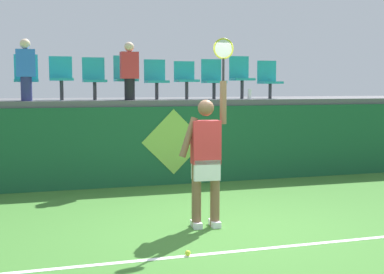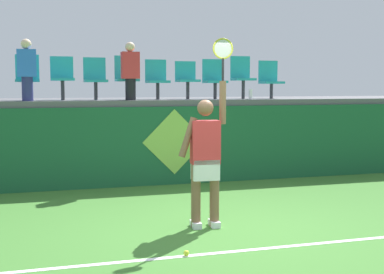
% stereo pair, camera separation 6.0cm
% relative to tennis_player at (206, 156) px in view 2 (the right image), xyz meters
% --- Properties ---
extents(ground_plane, '(40.00, 40.00, 0.00)m').
position_rel_tennis_player_xyz_m(ground_plane, '(0.19, -0.25, -0.98)').
color(ground_plane, '#3D752D').
extents(court_back_wall, '(13.65, 0.20, 1.52)m').
position_rel_tennis_player_xyz_m(court_back_wall, '(0.19, 3.23, -0.22)').
color(court_back_wall, '#195633').
rests_on(court_back_wall, ground_plane).
extents(spectator_platform, '(13.65, 2.55, 0.12)m').
position_rel_tennis_player_xyz_m(spectator_platform, '(0.19, 4.46, 0.60)').
color(spectator_platform, '#56565B').
rests_on(spectator_platform, court_back_wall).
extents(court_baseline_stripe, '(12.29, 0.08, 0.01)m').
position_rel_tennis_player_xyz_m(court_baseline_stripe, '(0.19, -1.13, -0.98)').
color(court_baseline_stripe, white).
rests_on(court_baseline_stripe, ground_plane).
extents(tennis_player, '(0.75, 0.29, 2.56)m').
position_rel_tennis_player_xyz_m(tennis_player, '(0.00, 0.00, 0.00)').
color(tennis_player, white).
rests_on(tennis_player, ground_plane).
extents(tennis_ball, '(0.07, 0.07, 0.07)m').
position_rel_tennis_player_xyz_m(tennis_ball, '(-0.59, -1.12, -0.95)').
color(tennis_ball, '#D1E533').
rests_on(tennis_ball, ground_plane).
extents(water_bottle, '(0.08, 0.08, 0.21)m').
position_rel_tennis_player_xyz_m(water_bottle, '(2.06, 3.36, 0.77)').
color(water_bottle, white).
rests_on(water_bottle, spectator_platform).
extents(stadium_chair_0, '(0.44, 0.42, 0.88)m').
position_rel_tennis_player_xyz_m(stadium_chair_0, '(-2.33, 3.88, 1.14)').
color(stadium_chair_0, '#38383D').
rests_on(stadium_chair_0, spectator_platform).
extents(stadium_chair_1, '(0.44, 0.42, 0.85)m').
position_rel_tennis_player_xyz_m(stadium_chair_1, '(-1.68, 3.88, 1.14)').
color(stadium_chair_1, '#38383D').
rests_on(stadium_chair_1, spectator_platform).
extents(stadium_chair_2, '(0.44, 0.42, 0.84)m').
position_rel_tennis_player_xyz_m(stadium_chair_2, '(-1.05, 3.88, 1.12)').
color(stadium_chair_2, '#38383D').
rests_on(stadium_chair_2, spectator_platform).
extents(stadium_chair_3, '(0.44, 0.42, 0.88)m').
position_rel_tennis_player_xyz_m(stadium_chair_3, '(-0.42, 3.88, 1.15)').
color(stadium_chair_3, '#38383D').
rests_on(stadium_chair_3, spectator_platform).
extents(stadium_chair_4, '(0.44, 0.42, 0.82)m').
position_rel_tennis_player_xyz_m(stadium_chair_4, '(0.20, 3.88, 1.11)').
color(stadium_chair_4, '#38383D').
rests_on(stadium_chair_4, spectator_platform).
extents(stadium_chair_5, '(0.44, 0.42, 0.79)m').
position_rel_tennis_player_xyz_m(stadium_chair_5, '(0.84, 3.87, 1.11)').
color(stadium_chair_5, '#38383D').
rests_on(stadium_chair_5, spectator_platform).
extents(stadium_chair_6, '(0.44, 0.42, 0.84)m').
position_rel_tennis_player_xyz_m(stadium_chair_6, '(1.44, 3.88, 1.11)').
color(stadium_chair_6, '#38383D').
rests_on(stadium_chair_6, spectator_platform).
extents(stadium_chair_7, '(0.44, 0.42, 0.91)m').
position_rel_tennis_player_xyz_m(stadium_chair_7, '(2.07, 3.88, 1.17)').
color(stadium_chair_7, '#38383D').
rests_on(stadium_chair_7, spectator_platform).
extents(stadium_chair_8, '(0.44, 0.42, 0.83)m').
position_rel_tennis_player_xyz_m(stadium_chair_8, '(2.73, 3.88, 1.10)').
color(stadium_chair_8, '#38383D').
rests_on(stadium_chair_8, spectator_platform).
extents(spectator_0, '(0.34, 0.20, 1.11)m').
position_rel_tennis_player_xyz_m(spectator_0, '(-0.42, 3.41, 1.24)').
color(spectator_0, black).
rests_on(spectator_0, spectator_platform).
extents(spectator_1, '(0.34, 0.20, 1.13)m').
position_rel_tennis_player_xyz_m(spectator_1, '(-2.33, 3.42, 1.25)').
color(spectator_1, navy).
rests_on(spectator_1, spectator_platform).
extents(wall_signage_mount, '(1.27, 0.01, 1.47)m').
position_rel_tennis_player_xyz_m(wall_signage_mount, '(0.38, 3.13, -0.98)').
color(wall_signage_mount, '#195633').
rests_on(wall_signage_mount, ground_plane).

